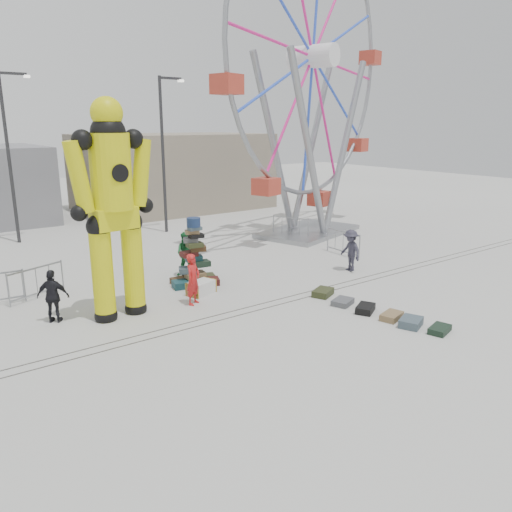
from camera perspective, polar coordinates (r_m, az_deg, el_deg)
ground at (r=15.28m, az=1.48°, el=-6.90°), size 90.00×90.00×0.00m
track_line_near at (r=15.72m, az=0.14°, el=-6.23°), size 40.00×0.04×0.01m
track_line_far at (r=16.02m, az=-0.71°, el=-5.82°), size 40.00×0.04×0.01m
building_right at (r=35.08m, az=-9.56°, el=9.52°), size 12.00×8.00×5.00m
lamp_post_right at (r=26.96m, az=-10.44°, el=12.14°), size 1.41×0.25×8.00m
lamp_post_left at (r=26.68m, az=-26.30°, el=10.85°), size 1.41×0.25×8.00m
suitcase_tower at (r=18.12m, az=-7.06°, el=-1.17°), size 1.87×1.56×2.47m
crash_test_dummy at (r=14.96m, az=-16.00°, el=5.91°), size 2.63×1.16×6.61m
ferris_wheel at (r=26.24m, az=6.43°, el=19.24°), size 12.96×4.77×15.63m
steamer_trunk at (r=17.23m, az=-6.29°, el=-3.62°), size 1.09×0.83×0.45m
row_case_0 at (r=17.15m, az=7.66°, el=-4.15°), size 0.94×0.81×0.23m
row_case_1 at (r=16.43m, az=9.87°, el=-5.19°), size 0.86×0.75×0.18m
row_case_2 at (r=15.94m, az=12.40°, el=-5.89°), size 0.90×0.78×0.22m
row_case_3 at (r=15.56m, az=15.24°, el=-6.64°), size 0.85×0.65×0.20m
row_case_4 at (r=15.19m, az=17.29°, el=-7.24°), size 0.89×0.79×0.25m
row_case_5 at (r=15.04m, az=20.26°, el=-7.87°), size 0.83×0.63×0.18m
barricade_dummy_c at (r=18.15m, az=-23.77°, el=-2.80°), size 1.90×0.82×1.10m
barricade_wheel_front at (r=22.42m, az=9.92°, el=1.47°), size 0.17×2.00×1.10m
barricade_wheel_back at (r=25.48m, az=3.97°, el=3.27°), size 0.85×1.89×1.10m
pedestrian_red at (r=16.14m, az=-7.20°, el=-2.66°), size 0.73×0.66×1.67m
pedestrian_green at (r=19.15m, az=-7.91°, el=0.20°), size 1.06×1.04×1.72m
pedestrian_black at (r=15.73m, az=-22.17°, el=-4.29°), size 0.99×0.86×1.60m
pedestrian_grey at (r=20.02m, az=10.74°, el=0.64°), size 0.78×1.15×1.66m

